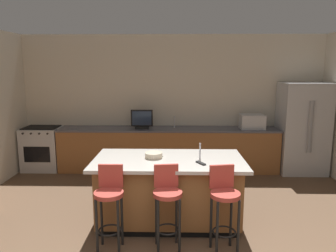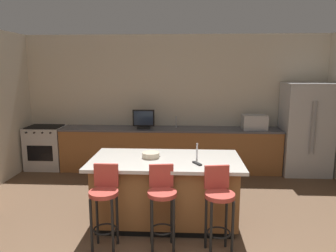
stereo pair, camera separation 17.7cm
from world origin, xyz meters
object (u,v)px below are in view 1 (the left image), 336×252
(range_oven, at_px, (43,148))
(bar_stool_right, at_px, (224,201))
(kitchen_island, at_px, (169,190))
(refrigerator, at_px, (302,128))
(tv_remote, at_px, (201,163))
(bar_stool_center, at_px, (167,200))
(bar_stool_left, at_px, (110,200))
(tv_monitor, at_px, (142,120))
(fruit_bowl, at_px, (154,155))
(cell_phone, at_px, (158,157))
(microwave, at_px, (252,122))

(range_oven, xyz_separation_m, bar_stool_right, (3.35, -3.03, 0.16))
(kitchen_island, xyz_separation_m, bar_stool_right, (0.65, -0.70, 0.15))
(refrigerator, bearing_deg, tv_remote, -132.16)
(bar_stool_center, bearing_deg, bar_stool_left, 175.50)
(bar_stool_left, relative_size, tv_remote, 5.92)
(tv_monitor, distance_m, bar_stool_left, 3.00)
(range_oven, xyz_separation_m, tv_remote, (3.11, -2.55, 0.47))
(fruit_bowl, bearing_deg, cell_phone, 13.03)
(microwave, relative_size, bar_stool_center, 0.48)
(cell_phone, bearing_deg, range_oven, 170.17)
(cell_phone, xyz_separation_m, tv_remote, (0.56, -0.28, 0.01))
(microwave, relative_size, tv_monitor, 1.08)
(bar_stool_right, bearing_deg, tv_remote, 106.40)
(bar_stool_left, relative_size, cell_phone, 6.71)
(bar_stool_right, bearing_deg, bar_stool_left, 169.81)
(tv_monitor, bearing_deg, bar_stool_center, -78.65)
(refrigerator, height_order, tv_remote, refrigerator)
(tv_monitor, height_order, tv_remote, tv_monitor)
(cell_phone, bearing_deg, microwave, 83.23)
(microwave, relative_size, bar_stool_right, 0.47)
(refrigerator, relative_size, cell_phone, 12.23)
(bar_stool_left, bearing_deg, refrigerator, 41.50)
(kitchen_island, bearing_deg, bar_stool_right, -47.16)
(range_oven, xyz_separation_m, fruit_bowl, (2.49, -2.28, 0.50))
(range_oven, distance_m, bar_stool_left, 3.63)
(tv_remote, bearing_deg, range_oven, 110.48)
(kitchen_island, distance_m, fruit_bowl, 0.53)
(kitchen_island, distance_m, tv_remote, 0.65)
(microwave, height_order, tv_monitor, tv_monitor)
(bar_stool_left, xyz_separation_m, tv_remote, (1.09, 0.47, 0.31))
(bar_stool_center, bearing_deg, refrigerator, 39.63)
(range_oven, height_order, bar_stool_right, bar_stool_right)
(microwave, xyz_separation_m, bar_stool_center, (-1.67, -2.97, -0.44))
(range_oven, height_order, bar_stool_left, bar_stool_left)
(bar_stool_right, height_order, cell_phone, bar_stool_right)
(refrigerator, bearing_deg, range_oven, 179.42)
(range_oven, bearing_deg, tv_monitor, -1.38)
(bar_stool_center, xyz_separation_m, cell_phone, (-0.15, 0.70, 0.31))
(microwave, distance_m, bar_stool_center, 3.44)
(fruit_bowl, bearing_deg, bar_stool_left, -122.63)
(tv_remote, bearing_deg, bar_stool_left, 172.99)
(bar_stool_center, bearing_deg, microwave, 52.84)
(cell_phone, bearing_deg, tv_remote, 5.79)
(tv_monitor, relative_size, tv_remote, 2.62)
(microwave, bearing_deg, bar_stool_left, -127.79)
(kitchen_island, xyz_separation_m, tv_monitor, (-0.59, 2.28, 0.61))
(cell_phone, relative_size, tv_remote, 0.88)
(fruit_bowl, relative_size, tv_remote, 1.39)
(tv_monitor, bearing_deg, bar_stool_right, -67.38)
(refrigerator, relative_size, microwave, 3.82)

